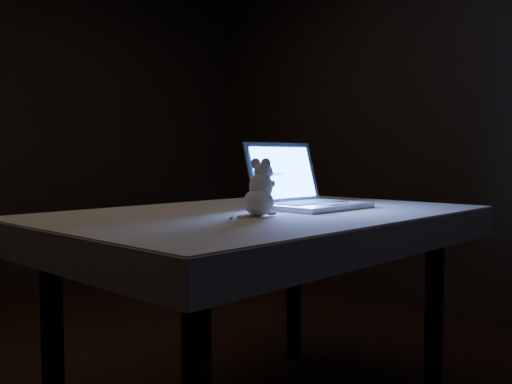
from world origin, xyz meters
TOP-DOWN VIEW (x-y plane):
  - right_wall at (2.25, 0.00)m, footprint 0.04×5.00m
  - table at (0.30, -0.40)m, footprint 1.64×1.17m
  - tablecloth at (0.20, -0.45)m, footprint 1.77×1.30m
  - laptop at (0.55, -0.44)m, footprint 0.44×0.39m
  - plush_mouse at (0.17, -0.53)m, footprint 0.18×0.18m

SIDE VIEW (x-z plane):
  - table at x=0.30m, z-range 0.00..0.82m
  - tablecloth at x=0.20m, z-range 0.71..0.83m
  - plush_mouse at x=0.17m, z-range 0.83..1.03m
  - laptop at x=0.55m, z-range 0.83..1.10m
  - right_wall at x=2.25m, z-range 0.00..2.60m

